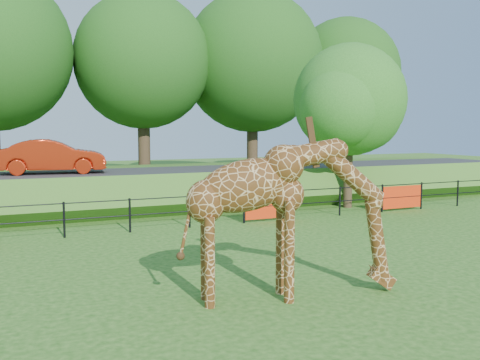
% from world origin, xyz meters
% --- Properties ---
extents(ground, '(90.00, 90.00, 0.00)m').
position_xyz_m(ground, '(0.00, 0.00, 0.00)').
color(ground, '#205114').
rests_on(ground, ground).
extents(giraffe, '(4.47, 1.70, 3.14)m').
position_xyz_m(giraffe, '(-0.56, 0.19, 1.57)').
color(giraffe, '#542E11').
rests_on(giraffe, ground).
extents(perimeter_fence, '(28.07, 0.10, 1.10)m').
position_xyz_m(perimeter_fence, '(0.00, 8.00, 0.55)').
color(perimeter_fence, black).
rests_on(perimeter_fence, ground).
extents(embankment, '(40.00, 9.00, 1.30)m').
position_xyz_m(embankment, '(0.00, 15.50, 0.65)').
color(embankment, '#205114').
rests_on(embankment, ground).
extents(road, '(40.00, 5.00, 0.12)m').
position_xyz_m(road, '(0.00, 14.00, 1.36)').
color(road, '#28282B').
rests_on(road, embankment).
extents(car_red, '(4.46, 2.01, 1.42)m').
position_xyz_m(car_red, '(-3.73, 14.65, 2.13)').
color(car_red, '#AD250C').
rests_on(car_red, road).
extents(visitor, '(0.54, 0.37, 1.45)m').
position_xyz_m(visitor, '(4.63, 9.84, 0.72)').
color(visitor, black).
rests_on(visitor, ground).
extents(tree_east, '(5.40, 4.71, 6.76)m').
position_xyz_m(tree_east, '(7.60, 9.63, 4.28)').
color(tree_east, '#352717').
rests_on(tree_east, ground).
extents(bg_tree_line, '(37.30, 8.80, 11.82)m').
position_xyz_m(bg_tree_line, '(1.89, 22.00, 7.19)').
color(bg_tree_line, '#352717').
rests_on(bg_tree_line, ground).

